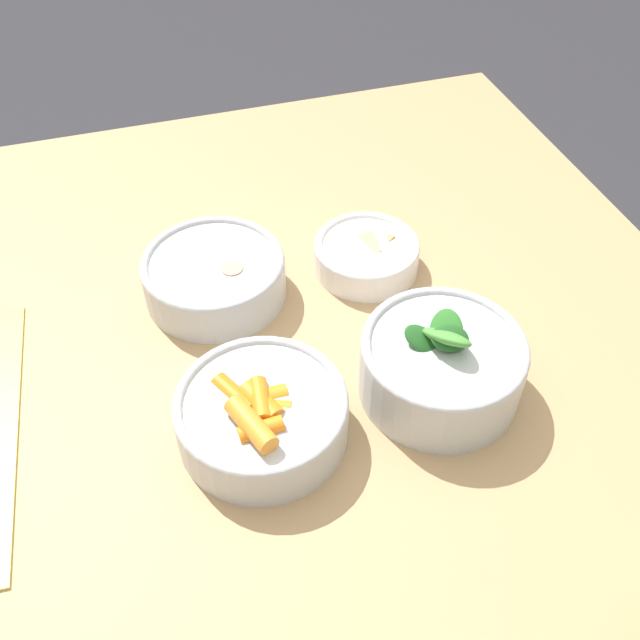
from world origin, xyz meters
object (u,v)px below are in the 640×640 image
ruler (3,428)px  bowl_greens (441,364)px  bowl_carrots (262,414)px  bowl_beans_hotdog (215,277)px  bowl_cookies (366,254)px

ruler → bowl_greens: bearing=-100.7°
bowl_carrots → bowl_beans_hotdog: bowl_carrots is taller
bowl_beans_hotdog → ruler: bearing=118.1°
bowl_cookies → ruler: (-0.12, 0.42, -0.02)m
bowl_beans_hotdog → ruler: (-0.13, 0.24, -0.02)m
ruler → bowl_cookies: bearing=-74.1°
bowl_greens → bowl_cookies: size_ratio=1.30×
bowl_greens → ruler: bowl_greens is taller
bowl_cookies → ruler: bearing=105.9°
bowl_carrots → bowl_cookies: (0.20, -0.18, -0.01)m
bowl_greens → ruler: 0.43m
bowl_cookies → bowl_greens: bearing=-178.6°
bowl_carrots → bowl_greens: bearing=-89.8°
bowl_beans_hotdog → bowl_cookies: 0.18m
bowl_beans_hotdog → ruler: 0.27m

